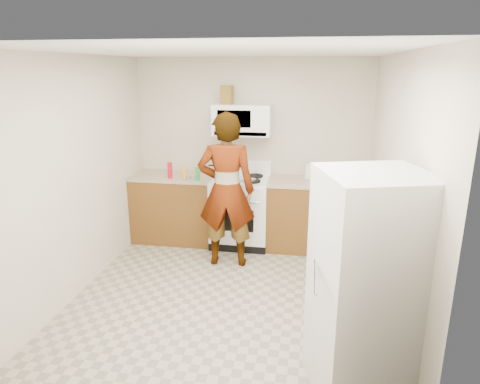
% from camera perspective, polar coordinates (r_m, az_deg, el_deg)
% --- Properties ---
extents(floor, '(3.60, 3.60, 0.00)m').
position_cam_1_polar(floor, '(4.71, -1.75, -13.85)').
color(floor, gray).
rests_on(floor, ground).
extents(back_wall, '(3.20, 0.02, 2.50)m').
position_cam_1_polar(back_wall, '(5.94, 1.55, 5.48)').
color(back_wall, beige).
rests_on(back_wall, floor).
extents(right_wall, '(0.02, 3.60, 2.50)m').
position_cam_1_polar(right_wall, '(4.21, 19.82, -0.01)').
color(right_wall, beige).
rests_on(right_wall, floor).
extents(cabinet_left, '(1.12, 0.62, 0.90)m').
position_cam_1_polar(cabinet_left, '(6.09, -8.65, -2.21)').
color(cabinet_left, brown).
rests_on(cabinet_left, floor).
extents(counter_left, '(1.14, 0.64, 0.03)m').
position_cam_1_polar(counter_left, '(5.96, -8.84, 2.06)').
color(counter_left, tan).
rests_on(counter_left, cabinet_left).
extents(cabinet_right, '(0.80, 0.62, 0.90)m').
position_cam_1_polar(cabinet_right, '(5.80, 7.74, -3.12)').
color(cabinet_right, brown).
rests_on(cabinet_right, floor).
extents(counter_right, '(0.82, 0.64, 0.03)m').
position_cam_1_polar(counter_right, '(5.67, 7.92, 1.35)').
color(counter_right, tan).
rests_on(counter_right, cabinet_right).
extents(gas_range, '(0.76, 0.65, 1.13)m').
position_cam_1_polar(gas_range, '(5.86, 0.10, -2.42)').
color(gas_range, white).
rests_on(gas_range, floor).
extents(microwave, '(0.76, 0.38, 0.40)m').
position_cam_1_polar(microwave, '(5.71, 0.32, 9.62)').
color(microwave, white).
rests_on(microwave, back_wall).
extents(person, '(0.73, 0.52, 1.88)m').
position_cam_1_polar(person, '(5.13, -1.82, 0.18)').
color(person, tan).
rests_on(person, floor).
extents(fridge, '(0.87, 0.87, 1.70)m').
position_cam_1_polar(fridge, '(3.24, 16.62, -12.23)').
color(fridge, beige).
rests_on(fridge, floor).
extents(kettle, '(0.17, 0.17, 0.18)m').
position_cam_1_polar(kettle, '(5.81, 9.35, 2.74)').
color(kettle, white).
rests_on(kettle, counter_right).
extents(jug, '(0.16, 0.16, 0.24)m').
position_cam_1_polar(jug, '(5.69, -1.72, 12.82)').
color(jug, brown).
rests_on(jug, microwave).
extents(saucepan, '(0.27, 0.27, 0.12)m').
position_cam_1_polar(saucepan, '(5.91, -1.86, 3.10)').
color(saucepan, silver).
rests_on(saucepan, gas_range).
extents(tray, '(0.29, 0.24, 0.05)m').
position_cam_1_polar(tray, '(5.56, 0.61, 1.61)').
color(tray, white).
rests_on(tray, gas_range).
extents(bottle_spray, '(0.08, 0.08, 0.21)m').
position_cam_1_polar(bottle_spray, '(5.79, -9.32, 2.86)').
color(bottle_spray, red).
rests_on(bottle_spray, counter_left).
extents(bottle_hot_sauce, '(0.06, 0.06, 0.15)m').
position_cam_1_polar(bottle_hot_sauce, '(5.74, -7.48, 2.50)').
color(bottle_hot_sauce, orange).
rests_on(bottle_hot_sauce, counter_left).
extents(bottle_green_cap, '(0.07, 0.07, 0.18)m').
position_cam_1_polar(bottle_green_cap, '(5.63, -5.70, 2.45)').
color(bottle_green_cap, '#1A9033').
rests_on(bottle_green_cap, counter_left).
extents(pot_lid, '(0.26, 0.26, 0.01)m').
position_cam_1_polar(pot_lid, '(5.73, -6.65, 1.79)').
color(pot_lid, white).
rests_on(pot_lid, counter_left).
extents(broom, '(0.22, 0.15, 1.14)m').
position_cam_1_polar(broom, '(5.32, 17.05, -4.06)').
color(broom, white).
rests_on(broom, floor).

